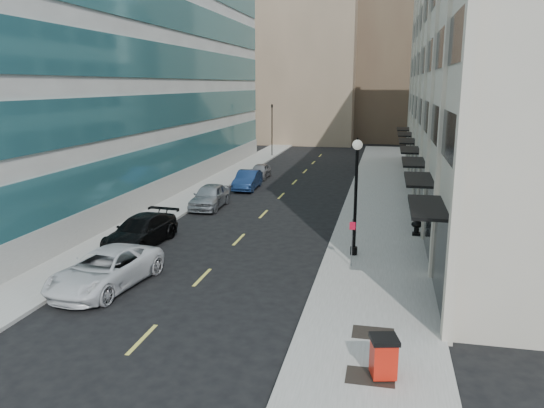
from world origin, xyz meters
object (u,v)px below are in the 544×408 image
at_px(car_grey_sedan, 260,171).
at_px(lamppost, 356,187).
at_px(car_silver_sedan, 210,196).
at_px(car_blue_sedan, 248,180).
at_px(traffic_signal, 272,108).
at_px(car_white_van, 105,270).
at_px(urn_planter, 417,226).
at_px(trash_bin, 384,355).
at_px(sign_post, 352,236).
at_px(car_black_pickup, 141,231).

relative_size(car_grey_sedan, lamppost, 0.67).
bearing_deg(car_silver_sedan, car_blue_sedan, 82.14).
distance_m(traffic_signal, lamppost, 37.75).
height_order(car_white_van, car_blue_sedan, car_white_van).
xyz_separation_m(car_silver_sedan, urn_planter, (13.64, -4.52, -0.17)).
bearing_deg(trash_bin, traffic_signal, 92.47).
xyz_separation_m(trash_bin, urn_planter, (1.65, 15.39, -0.17)).
height_order(traffic_signal, car_grey_sedan, traffic_signal).
xyz_separation_m(traffic_signal, car_white_van, (1.95, -42.00, -4.92)).
distance_m(car_silver_sedan, lamppost, 13.90).
distance_m(car_white_van, lamppost, 12.07).
xyz_separation_m(lamppost, sign_post, (0.00, -1.76, -1.94)).
xyz_separation_m(car_black_pickup, trash_bin, (12.75, -10.82, 0.04)).
bearing_deg(urn_planter, car_black_pickup, -162.39).
bearing_deg(traffic_signal, lamppost, -71.59).
bearing_deg(lamppost, car_grey_sedan, 115.10).
xyz_separation_m(car_grey_sedan, lamppost, (9.80, -20.92, 2.90)).
xyz_separation_m(car_white_van, lamppost, (9.95, 6.24, 2.77)).
bearing_deg(lamppost, trash_bin, -82.10).
xyz_separation_m(car_black_pickup, sign_post, (11.20, -1.43, 0.84)).
relative_size(lamppost, urn_planter, 7.02).
bearing_deg(car_blue_sedan, trash_bin, -69.32).
relative_size(trash_bin, sign_post, 0.55).
bearing_deg(traffic_signal, car_grey_sedan, -81.94).
height_order(traffic_signal, car_white_van, traffic_signal).
bearing_deg(car_silver_sedan, sign_post, -46.24).
height_order(car_grey_sedan, sign_post, sign_post).
relative_size(traffic_signal, car_white_van, 1.22).
relative_size(car_white_van, car_black_pickup, 1.07).
height_order(lamppost, urn_planter, lamppost).
height_order(car_silver_sedan, trash_bin, car_silver_sedan).
bearing_deg(trash_bin, car_white_van, 143.32).
bearing_deg(car_white_van, car_black_pickup, 109.09).
bearing_deg(urn_planter, car_silver_sedan, 161.65).
xyz_separation_m(traffic_signal, urn_planter, (15.10, -31.52, -5.06)).
xyz_separation_m(car_blue_sedan, car_grey_sedan, (-0.20, 5.16, -0.10)).
distance_m(traffic_signal, car_white_van, 42.33).
distance_m(car_black_pickup, car_blue_sedan, 16.17).
relative_size(car_blue_sedan, sign_post, 2.03).
distance_m(car_blue_sedan, lamppost, 18.66).
bearing_deg(car_grey_sedan, car_silver_sedan, -93.83).
distance_m(car_black_pickup, trash_bin, 16.72).
relative_size(car_silver_sedan, car_blue_sedan, 1.05).
bearing_deg(car_white_van, traffic_signal, 99.77).
relative_size(car_blue_sedan, car_grey_sedan, 1.18).
bearing_deg(car_grey_sedan, traffic_signal, 97.26).
xyz_separation_m(car_blue_sedan, trash_bin, (11.15, -26.92, 0.06)).
bearing_deg(car_grey_sedan, car_blue_sedan, -88.61).
bearing_deg(car_silver_sedan, lamppost, -41.01).
xyz_separation_m(car_silver_sedan, car_grey_sedan, (0.64, 12.16, -0.16)).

